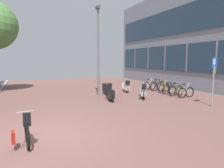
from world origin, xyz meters
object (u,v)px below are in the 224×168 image
Objects in this scene: scooter_extra at (126,87)px; bicycle_rack_05 at (150,86)px; bicycle_rack_02 at (169,90)px; parking_sign at (213,77)px; lamp_post at (98,47)px; bicycle_rack_01 at (176,91)px; bicycle_foreground at (26,132)px; bicycle_rack_04 at (157,87)px; scooter_near at (143,92)px; scooter_mid at (108,89)px; scooter_far at (111,95)px; bicycle_rack_00 at (186,92)px; bicycle_rack_03 at (164,88)px.

bicycle_rack_05 is at bearing 7.91° from scooter_extra.
bicycle_rack_05 reaches higher than bicycle_rack_02.
parking_sign reaches higher than bicycle_rack_05.
bicycle_rack_01 is at bearing -23.01° from lamp_post.
bicycle_foreground is at bearing -154.98° from bicycle_rack_01.
bicycle_foreground is at bearing -145.22° from bicycle_rack_04.
scooter_near is 2.71m from scooter_extra.
scooter_far is (-0.55, -1.78, -0.05)m from scooter_mid.
bicycle_rack_00 is at bearing 20.86° from bicycle_foreground.
bicycle_foreground reaches higher than scooter_far.
bicycle_rack_02 is at bearing 83.67° from parking_sign.
parking_sign is at bearing -96.33° from bicycle_rack_02.
scooter_near is 0.90× the size of scooter_far.
bicycle_foreground is 8.52m from scooter_mid.
scooter_near reaches higher than bicycle_rack_01.
scooter_mid is at bearing 126.30° from parking_sign.
scooter_far is at bearing -174.50° from bicycle_rack_02.
bicycle_rack_02 is at bearing -101.38° from bicycle_rack_03.
scooter_near is (-2.81, 0.82, 0.11)m from bicycle_rack_00.
lamp_post is at bearing 173.70° from bicycle_rack_03.
lamp_post reaches higher than bicycle_rack_00.
scooter_far is 3.44m from scooter_extra.
bicycle_rack_01 is at bearing -88.85° from bicycle_rack_05.
bicycle_foreground is 0.78× the size of scooter_far.
parking_sign reaches higher than scooter_near.
bicycle_rack_05 is 0.73× the size of scooter_mid.
bicycle_rack_03 is at bearing -87.34° from bicycle_rack_04.
scooter_far is at bearing -86.45° from lamp_post.
bicycle_rack_03 is at bearing 31.54° from bicycle_foreground.
bicycle_foreground is 0.85× the size of scooter_extra.
bicycle_rack_03 is at bearing 27.62° from scooter_near.
bicycle_rack_00 reaches higher than scooter_far.
lamp_post reaches higher than bicycle_rack_02.
parking_sign is at bearing -102.84° from bicycle_rack_00.
scooter_far is (4.83, 4.82, -0.01)m from bicycle_foreground.
bicycle_rack_05 is 0.52× the size of parking_sign.
bicycle_rack_03 is at bearing 13.81° from scooter_far.
lamp_post is at bearing 130.49° from parking_sign.
bicycle_rack_04 reaches higher than bicycle_rack_01.
bicycle_rack_05 is 2.41m from scooter_extra.
bicycle_rack_00 is 0.23× the size of lamp_post.
bicycle_rack_02 is 5.99m from lamp_post.
bicycle_foreground is 10.53m from bicycle_rack_00.
lamp_post is (-4.57, 5.35, 1.72)m from parking_sign.
bicycle_rack_05 is at bearing 99.29° from bicycle_rack_03.
lamp_post is (-4.97, 2.11, 2.98)m from bicycle_rack_01.
bicycle_rack_00 is at bearing -32.58° from scooter_mid.
scooter_near is (-2.85, -1.49, 0.12)m from bicycle_rack_03.
lamp_post is (-2.52, -0.64, 2.89)m from scooter_extra.
scooter_near is at bearing -141.20° from bicycle_rack_04.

